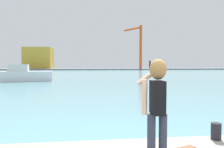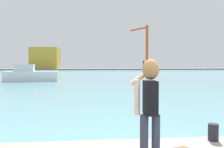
{
  "view_description": "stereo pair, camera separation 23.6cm",
  "coord_description": "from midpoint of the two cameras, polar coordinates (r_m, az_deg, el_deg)",
  "views": [
    {
      "loc": [
        -1.65,
        -3.06,
        2.18
      ],
      "look_at": [
        -0.65,
        5.05,
        1.83
      ],
      "focal_mm": 37.79,
      "sensor_mm": 36.0,
      "label": 1
    },
    {
      "loc": [
        -1.42,
        -3.09,
        2.18
      ],
      "look_at": [
        -0.65,
        5.05,
        1.83
      ],
      "focal_mm": 37.79,
      "sensor_mm": 36.0,
      "label": 2
    }
  ],
  "objects": [
    {
      "name": "harbor_bollard",
      "position": [
        5.74,
        22.77,
        -12.67
      ],
      "size": [
        0.22,
        0.22,
        0.36
      ],
      "primitive_type": "cylinder",
      "color": "black",
      "rests_on": "quay_promenade"
    },
    {
      "name": "ground_plane",
      "position": [
        53.14,
        -5.4,
        0.07
      ],
      "size": [
        220.0,
        220.0,
        0.0
      ],
      "primitive_type": "plane",
      "color": "#334751"
    },
    {
      "name": "far_shore_dock",
      "position": [
        95.11,
        -6.14,
        1.26
      ],
      "size": [
        140.0,
        20.0,
        0.49
      ],
      "primitive_type": "cube",
      "color": "gray",
      "rests_on": "ground_plane"
    },
    {
      "name": "warehouse_left",
      "position": [
        97.18,
        -17.34,
        3.7
      ],
      "size": [
        10.23,
        12.13,
        8.04
      ],
      "primitive_type": "cube",
      "color": "gold",
      "rests_on": "far_shore_dock"
    },
    {
      "name": "boat_moored",
      "position": [
        31.34,
        -20.6,
        -0.22
      ],
      "size": [
        6.7,
        2.43,
        2.13
      ],
      "rotation": [
        0.0,
        0.0,
        0.07
      ],
      "color": "white",
      "rests_on": "harbor_water"
    },
    {
      "name": "person_photographer",
      "position": [
        4.0,
        9.11,
        -6.13
      ],
      "size": [
        0.53,
        0.55,
        1.74
      ],
      "rotation": [
        0.0,
        0.0,
        1.53
      ],
      "color": "#2D3342",
      "rests_on": "quay_promenade"
    },
    {
      "name": "port_crane",
      "position": [
        92.32,
        6.38,
        7.58
      ],
      "size": [
        5.41,
        10.08,
        16.44
      ],
      "color": "#D84C19",
      "rests_on": "far_shore_dock"
    },
    {
      "name": "harbor_water",
      "position": [
        55.14,
        -5.46,
        0.17
      ],
      "size": [
        140.0,
        100.0,
        0.02
      ],
      "primitive_type": "cube",
      "color": "#6BA8B2",
      "rests_on": "ground_plane"
    }
  ]
}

